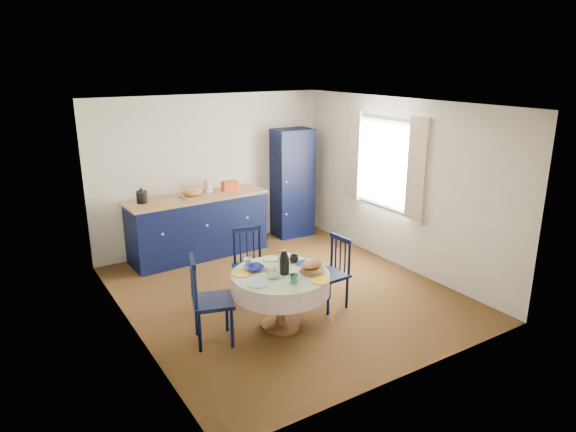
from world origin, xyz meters
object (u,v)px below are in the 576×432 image
Objects in this scene: chair_far at (251,265)px; mug_d at (248,262)px; dining_table at (281,282)px; mug_a at (273,274)px; kitchen_counter at (198,225)px; chair_right at (332,272)px; cobalt_bowl at (254,268)px; pantry_cabinet at (292,183)px; mug_b at (294,278)px; chair_left at (209,299)px; mug_c at (294,259)px.

mug_d is at bearing -109.70° from chair_far.
mug_d is at bearing 118.38° from dining_table.
chair_far is 0.96m from mug_a.
kitchen_counter reaches higher than chair_right.
pantry_cabinet is at bearing 49.71° from cobalt_bowl.
mug_a is 1.20× the size of mug_b.
kitchen_counter is 2.21× the size of chair_left.
chair_far reaches higher than mug_b.
pantry_cabinet is 2.89m from chair_right.
chair_right is 9.04× the size of mug_d.
chair_far is 0.69m from cobalt_bowl.
mug_d is (0.63, 0.26, 0.21)m from chair_left.
chair_right is (0.77, -0.71, -0.02)m from chair_far.
chair_far is at bearing -93.79° from kitchen_counter.
pantry_cabinet reaches higher than chair_left.
dining_table reaches higher than chair_far.
pantry_cabinet is at bearing 53.89° from mug_a.
mug_c is 0.49× the size of cobalt_bowl.
pantry_cabinet reaches higher than dining_table.
mug_a is 0.55× the size of cobalt_bowl.
mug_d is (-0.30, -2.26, 0.22)m from kitchen_counter.
chair_left reaches higher than mug_d.
chair_left is at bearing -94.38° from chair_right.
pantry_cabinet is at bearing 57.04° from chair_far.
mug_a is 0.26m from mug_b.
mug_b is 1.00× the size of mug_d.
pantry_cabinet is 1.99× the size of chair_far.
mug_a is (-2.06, -2.83, -0.22)m from pantry_cabinet.
mug_a is at bearing -82.29° from mug_d.
chair_left is at bearing -176.50° from mug_c.
pantry_cabinet is 1.86× the size of chair_left.
chair_far is at bearing -136.86° from chair_right.
chair_far is 0.73m from mug_c.
cobalt_bowl is (-2.14, -2.52, -0.24)m from pantry_cabinet.
chair_left is at bearing -170.23° from cobalt_bowl.
chair_right reaches higher than mug_b.
chair_left is at bearing 163.64° from mug_a.
chair_left reaches higher than chair_right.
mug_c is 0.53m from cobalt_bowl.
kitchen_counter is 2.96m from mug_b.
mug_a is at bearing -122.70° from pantry_cabinet.
kitchen_counter is 1.19× the size of pantry_cabinet.
mug_c is at bearing -3.97° from cobalt_bowl.
dining_table is at bearing -146.15° from mug_c.
mug_a is at bearing -148.99° from mug_c.
cobalt_bowl is (0.62, 0.11, 0.19)m from chair_left.
chair_far is 0.57m from mug_d.
pantry_cabinet is at bearing 47.98° from mug_d.
kitchen_counter is at bearing 88.12° from mug_b.
cobalt_bowl is at bearing -93.11° from mug_d.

